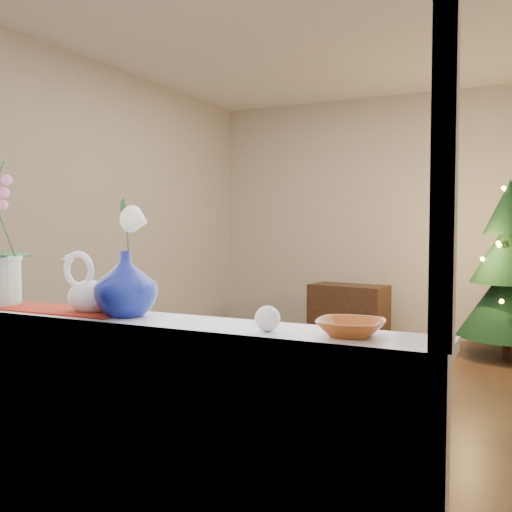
{
  "coord_description": "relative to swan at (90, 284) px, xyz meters",
  "views": [
    {
      "loc": [
        1.29,
        -3.97,
        1.24
      ],
      "look_at": [
        0.03,
        -1.4,
        1.09
      ],
      "focal_mm": 40.0,
      "sensor_mm": 36.0,
      "label": 1
    }
  ],
  "objects": [
    {
      "name": "paperweight",
      "position": [
        0.74,
        -0.05,
        -0.07
      ],
      "size": [
        0.09,
        0.09,
        0.08
      ],
      "primitive_type": "sphere",
      "rotation": [
        0.0,
        0.0,
        -0.09
      ],
      "color": "silver",
      "rests_on": "windowsill"
    },
    {
      "name": "wall_front",
      "position": [
        0.18,
        -0.13,
        0.32
      ],
      "size": [
        4.5,
        0.1,
        2.7
      ],
      "primitive_type": "cube",
      "color": "beige",
      "rests_on": "ground"
    },
    {
      "name": "windowsill",
      "position": [
        0.18,
        -0.0,
        -0.13
      ],
      "size": [
        2.2,
        0.26,
        0.04
      ],
      "primitive_type": "cube",
      "color": "white",
      "rests_on": "window_apron"
    },
    {
      "name": "amber_dish",
      "position": [
        0.99,
        -0.01,
        -0.09
      ],
      "size": [
        0.18,
        0.18,
        0.04
      ],
      "primitive_type": "imported",
      "rotation": [
        0.0,
        0.0,
        0.09
      ],
      "color": "#A6511D",
      "rests_on": "windowsill"
    },
    {
      "name": "xmas_tree",
      "position": [
        1.25,
        4.24,
        -0.19
      ],
      "size": [
        1.01,
        1.01,
        1.68
      ],
      "primitive_type": null,
      "rotation": [
        0.0,
        0.0,
        0.11
      ],
      "color": "#113319",
      "rests_on": "ground"
    },
    {
      "name": "window_apron",
      "position": [
        0.18,
        -0.09,
        -0.59
      ],
      "size": [
        2.2,
        0.08,
        0.88
      ],
      "primitive_type": "cube",
      "color": "white",
      "rests_on": "ground"
    },
    {
      "name": "window_frame",
      "position": [
        0.18,
        -0.1,
        0.67
      ],
      "size": [
        2.22,
        0.06,
        1.6
      ],
      "primitive_type": null,
      "color": "white",
      "rests_on": "windowsill"
    },
    {
      "name": "side_table",
      "position": [
        -0.32,
        4.33,
        -0.72
      ],
      "size": [
        0.85,
        0.5,
        0.61
      ],
      "primitive_type": "cube",
      "rotation": [
        0.0,
        0.0,
        -0.12
      ],
      "color": "black",
      "rests_on": "ground"
    },
    {
      "name": "runner",
      "position": [
        -0.2,
        -0.0,
        -0.1
      ],
      "size": [
        0.7,
        0.2,
        0.01
      ],
      "primitive_type": "cube",
      "color": "maroon",
      "rests_on": "windowsill"
    },
    {
      "name": "swan",
      "position": [
        0.0,
        0.0,
        0.0
      ],
      "size": [
        0.27,
        0.17,
        0.21
      ],
      "primitive_type": null,
      "rotation": [
        0.0,
        0.0,
        0.24
      ],
      "color": "silver",
      "rests_on": "windowsill"
    },
    {
      "name": "lily",
      "position": [
        0.17,
        -0.0,
        0.26
      ],
      "size": [
        0.15,
        0.08,
        0.2
      ],
      "primitive_type": null,
      "color": "white",
      "rests_on": "blue_vase"
    },
    {
      "name": "ceiling",
      "position": [
        0.18,
        2.37,
        1.67
      ],
      "size": [
        5.0,
        5.0,
        0.0
      ],
      "primitive_type": "plane",
      "color": "white",
      "rests_on": "wall_back"
    },
    {
      "name": "ground",
      "position": [
        0.18,
        2.37,
        -1.03
      ],
      "size": [
        5.0,
        5.0,
        0.0
      ],
      "primitive_type": "plane",
      "color": "#351F15",
      "rests_on": "ground"
    },
    {
      "name": "wall_left",
      "position": [
        -2.07,
        2.37,
        0.32
      ],
      "size": [
        0.1,
        5.0,
        2.7
      ],
      "primitive_type": "cube",
      "color": "beige",
      "rests_on": "ground"
    },
    {
      "name": "blue_vase",
      "position": [
        0.17,
        -0.0,
        0.03
      ],
      "size": [
        0.32,
        0.32,
        0.27
      ],
      "primitive_type": "imported",
      "rotation": [
        0.0,
        0.0,
        0.32
      ],
      "color": "#07115E",
      "rests_on": "windowsill"
    },
    {
      "name": "wall_back",
      "position": [
        0.18,
        4.87,
        0.32
      ],
      "size": [
        4.5,
        0.1,
        2.7
      ],
      "primitive_type": "cube",
      "color": "beige",
      "rests_on": "ground"
    }
  ]
}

